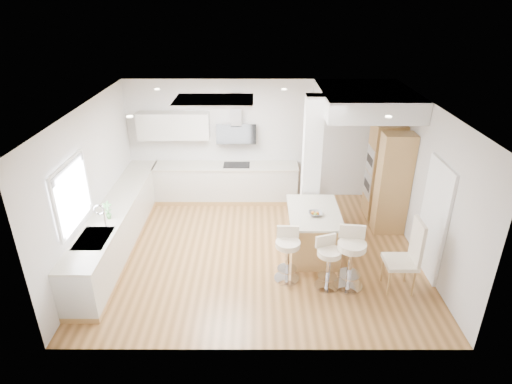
{
  "coord_description": "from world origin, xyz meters",
  "views": [
    {
      "loc": [
        -0.04,
        -6.96,
        4.56
      ],
      "look_at": [
        -0.05,
        0.4,
        1.07
      ],
      "focal_mm": 30.0,
      "sensor_mm": 36.0,
      "label": 1
    }
  ],
  "objects_px": {
    "bar_stool_b": "(328,260)",
    "bar_stool_c": "(351,255)",
    "peninsula": "(313,232)",
    "dining_chair": "(408,254)",
    "bar_stool_a": "(288,252)"
  },
  "relations": [
    {
      "from": "bar_stool_a",
      "to": "peninsula",
      "type": "bearing_deg",
      "value": 60.01
    },
    {
      "from": "bar_stool_b",
      "to": "dining_chair",
      "type": "xyz_separation_m",
      "value": [
        1.28,
        -0.06,
        0.17
      ]
    },
    {
      "from": "bar_stool_a",
      "to": "dining_chair",
      "type": "bearing_deg",
      "value": -5.65
    },
    {
      "from": "peninsula",
      "to": "bar_stool_c",
      "type": "bearing_deg",
      "value": -64.33
    },
    {
      "from": "peninsula",
      "to": "bar_stool_a",
      "type": "bearing_deg",
      "value": -121.62
    },
    {
      "from": "bar_stool_b",
      "to": "dining_chair",
      "type": "bearing_deg",
      "value": -22.05
    },
    {
      "from": "bar_stool_b",
      "to": "bar_stool_c",
      "type": "distance_m",
      "value": 0.38
    },
    {
      "from": "bar_stool_b",
      "to": "bar_stool_c",
      "type": "relative_size",
      "value": 0.85
    },
    {
      "from": "bar_stool_a",
      "to": "bar_stool_b",
      "type": "bearing_deg",
      "value": -15.41
    },
    {
      "from": "peninsula",
      "to": "dining_chair",
      "type": "distance_m",
      "value": 1.81
    },
    {
      "from": "peninsula",
      "to": "bar_stool_b",
      "type": "distance_m",
      "value": 1.07
    },
    {
      "from": "bar_stool_b",
      "to": "bar_stool_a",
      "type": "bearing_deg",
      "value": 142.96
    },
    {
      "from": "bar_stool_c",
      "to": "bar_stool_a",
      "type": "bearing_deg",
      "value": 176.38
    },
    {
      "from": "peninsula",
      "to": "bar_stool_b",
      "type": "relative_size",
      "value": 1.55
    },
    {
      "from": "peninsula",
      "to": "bar_stool_b",
      "type": "bearing_deg",
      "value": -82.92
    }
  ]
}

